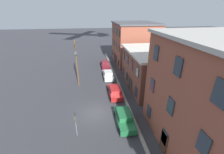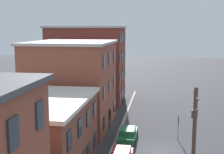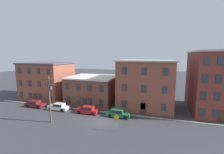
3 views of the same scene
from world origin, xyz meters
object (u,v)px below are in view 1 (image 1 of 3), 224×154
object	(u,v)px
car_maroon	(105,64)
caution_sign	(75,122)
utility_pole	(77,61)
car_red	(115,91)
car_green	(124,118)
car_white	(108,75)

from	to	relation	value
car_maroon	caution_sign	bearing A→B (deg)	-14.38
car_maroon	utility_pole	xyz separation A→B (m)	(8.80, -5.58, 3.77)
car_red	car_green	distance (m)	6.22
caution_sign	utility_pole	world-z (taller)	utility_pole
car_maroon	car_white	size ratio (longest dim) A/B	1.00
car_white	car_green	xyz separation A→B (m)	(12.88, 0.25, 0.00)
car_red	caution_sign	distance (m)	9.15
car_green	caution_sign	size ratio (longest dim) A/B	1.62
car_green	caution_sign	world-z (taller)	caution_sign
caution_sign	car_white	bearing A→B (deg)	159.96
car_green	car_maroon	bearing A→B (deg)	-179.54
car_white	car_red	world-z (taller)	same
utility_pole	car_red	bearing A→B (deg)	53.94
car_red	caution_sign	bearing A→B (deg)	-35.78
car_white	utility_pole	world-z (taller)	utility_pole
car_white	car_green	world-z (taller)	same
car_red	car_maroon	bearing A→B (deg)	-179.53
caution_sign	car_red	bearing A→B (deg)	144.22
car_maroon	caution_sign	size ratio (longest dim) A/B	1.62
car_green	caution_sign	distance (m)	5.59
car_red	caution_sign	size ratio (longest dim) A/B	1.62
car_red	car_green	world-z (taller)	same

